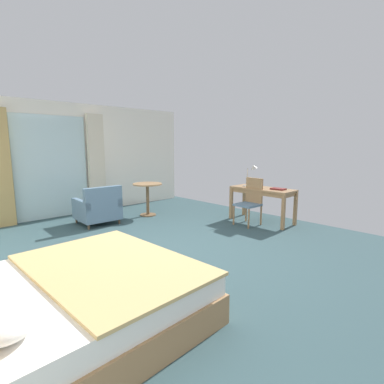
{
  "coord_description": "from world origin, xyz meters",
  "views": [
    {
      "loc": [
        -2.72,
        -3.37,
        1.62
      ],
      "look_at": [
        0.58,
        0.1,
        0.85
      ],
      "focal_mm": 27.89,
      "sensor_mm": 36.0,
      "label": 1
    }
  ],
  "objects_px": {
    "writing_desk": "(262,192)",
    "round_cafe_table": "(148,192)",
    "desk_lamp": "(252,171)",
    "armchair_by_window": "(98,209)",
    "desk_chair": "(250,200)",
    "bed": "(72,301)",
    "closed_book": "(278,189)"
  },
  "relations": [
    {
      "from": "closed_book",
      "to": "armchair_by_window",
      "type": "relative_size",
      "value": 0.35
    },
    {
      "from": "writing_desk",
      "to": "round_cafe_table",
      "type": "bearing_deg",
      "value": 123.61
    },
    {
      "from": "armchair_by_window",
      "to": "writing_desk",
      "type": "bearing_deg",
      "value": -40.46
    },
    {
      "from": "closed_book",
      "to": "round_cafe_table",
      "type": "xyz_separation_m",
      "value": [
        -1.44,
        2.47,
        -0.19
      ]
    },
    {
      "from": "writing_desk",
      "to": "desk_lamp",
      "type": "relative_size",
      "value": 2.66
    },
    {
      "from": "writing_desk",
      "to": "desk_chair",
      "type": "distance_m",
      "value": 0.36
    },
    {
      "from": "bed",
      "to": "desk_chair",
      "type": "distance_m",
      "value": 4.19
    },
    {
      "from": "writing_desk",
      "to": "desk_chair",
      "type": "height_order",
      "value": "desk_chair"
    },
    {
      "from": "desk_lamp",
      "to": "armchair_by_window",
      "type": "xyz_separation_m",
      "value": [
        -2.64,
        1.88,
        -0.72
      ]
    },
    {
      "from": "desk_lamp",
      "to": "armchair_by_window",
      "type": "distance_m",
      "value": 3.32
    },
    {
      "from": "writing_desk",
      "to": "round_cafe_table",
      "type": "relative_size",
      "value": 1.78
    },
    {
      "from": "closed_book",
      "to": "round_cafe_table",
      "type": "distance_m",
      "value": 2.87
    },
    {
      "from": "desk_lamp",
      "to": "armchair_by_window",
      "type": "bearing_deg",
      "value": 144.5
    },
    {
      "from": "closed_book",
      "to": "writing_desk",
      "type": "bearing_deg",
      "value": 89.63
    },
    {
      "from": "armchair_by_window",
      "to": "desk_lamp",
      "type": "bearing_deg",
      "value": -35.5
    },
    {
      "from": "bed",
      "to": "desk_lamp",
      "type": "distance_m",
      "value": 4.7
    },
    {
      "from": "desk_lamp",
      "to": "closed_book",
      "type": "xyz_separation_m",
      "value": [
        -0.03,
        -0.66,
        -0.31
      ]
    },
    {
      "from": "desk_chair",
      "to": "desk_lamp",
      "type": "relative_size",
      "value": 1.9
    },
    {
      "from": "round_cafe_table",
      "to": "bed",
      "type": "bearing_deg",
      "value": -134.08
    },
    {
      "from": "bed",
      "to": "armchair_by_window",
      "type": "bearing_deg",
      "value": 60.15
    },
    {
      "from": "desk_chair",
      "to": "round_cafe_table",
      "type": "distance_m",
      "value": 2.33
    },
    {
      "from": "writing_desk",
      "to": "desk_lamp",
      "type": "xyz_separation_m",
      "value": [
        0.06,
        0.32,
        0.42
      ]
    },
    {
      "from": "desk_chair",
      "to": "closed_book",
      "type": "bearing_deg",
      "value": -47.11
    },
    {
      "from": "desk_chair",
      "to": "closed_book",
      "type": "relative_size",
      "value": 3.39
    },
    {
      "from": "desk_lamp",
      "to": "bed",
      "type": "bearing_deg",
      "value": -164.03
    },
    {
      "from": "desk_chair",
      "to": "armchair_by_window",
      "type": "xyz_separation_m",
      "value": [
        -2.24,
        2.15,
        -0.19
      ]
    },
    {
      "from": "writing_desk",
      "to": "round_cafe_table",
      "type": "height_order",
      "value": "round_cafe_table"
    },
    {
      "from": "round_cafe_table",
      "to": "desk_chair",
      "type": "bearing_deg",
      "value": -62.62
    },
    {
      "from": "writing_desk",
      "to": "round_cafe_table",
      "type": "distance_m",
      "value": 2.55
    },
    {
      "from": "armchair_by_window",
      "to": "round_cafe_table",
      "type": "height_order",
      "value": "armchair_by_window"
    },
    {
      "from": "desk_lamp",
      "to": "armchair_by_window",
      "type": "height_order",
      "value": "desk_lamp"
    },
    {
      "from": "writing_desk",
      "to": "closed_book",
      "type": "relative_size",
      "value": 4.73
    }
  ]
}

